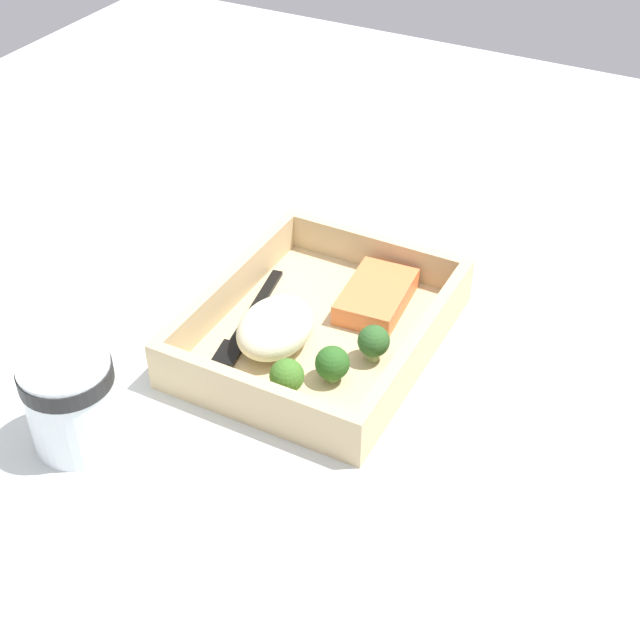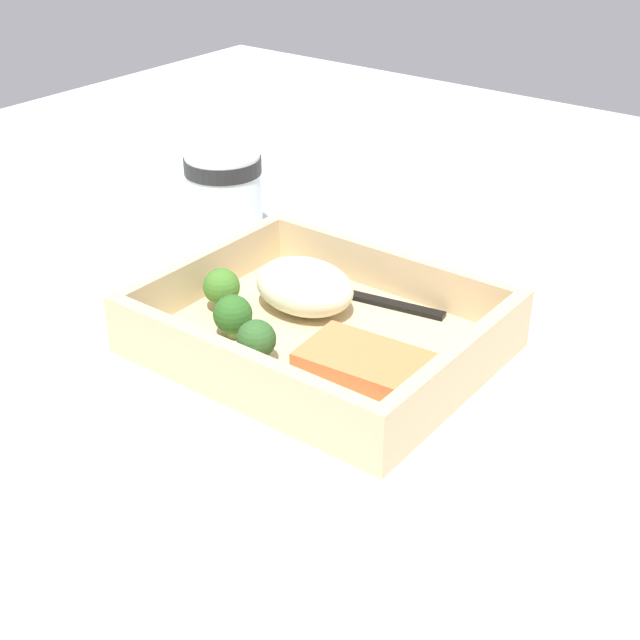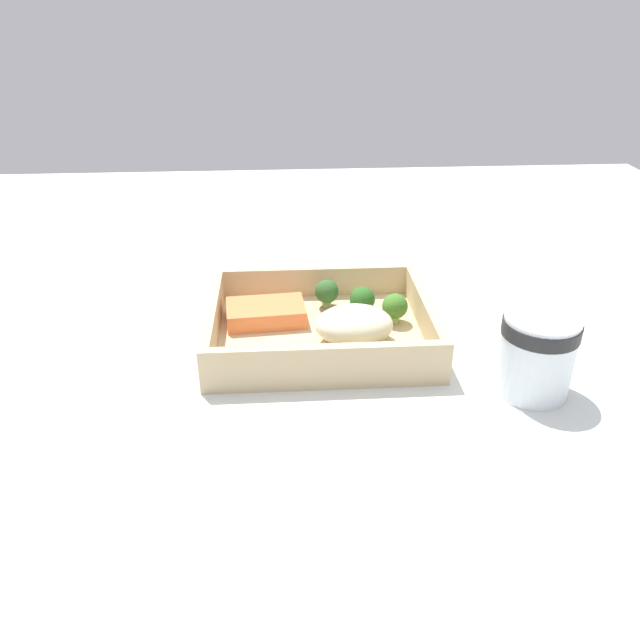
# 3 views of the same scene
# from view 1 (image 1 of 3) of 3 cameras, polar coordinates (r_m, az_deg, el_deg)

# --- Properties ---
(ground_plane) EXTENTS (1.60, 1.60, 0.02)m
(ground_plane) POSITION_cam_1_polar(r_m,az_deg,el_deg) (0.89, 0.00, -1.86)
(ground_plane) COLOR silver
(takeout_tray) EXTENTS (0.27, 0.22, 0.01)m
(takeout_tray) POSITION_cam_1_polar(r_m,az_deg,el_deg) (0.88, 0.00, -1.07)
(takeout_tray) COLOR #CCB284
(takeout_tray) RESTS_ON ground_plane
(tray_rim) EXTENTS (0.27, 0.22, 0.04)m
(tray_rim) POSITION_cam_1_polar(r_m,az_deg,el_deg) (0.87, 0.00, 0.24)
(tray_rim) COLOR #CCB284
(tray_rim) RESTS_ON takeout_tray
(salmon_fillet) EXTENTS (0.10, 0.07, 0.02)m
(salmon_fillet) POSITION_cam_1_polar(r_m,az_deg,el_deg) (0.91, 3.62, 1.53)
(salmon_fillet) COLOR #F27B43
(salmon_fillet) RESTS_ON takeout_tray
(mashed_potatoes) EXTENTS (0.09, 0.07, 0.04)m
(mashed_potatoes) POSITION_cam_1_polar(r_m,az_deg,el_deg) (0.85, -2.86, -0.49)
(mashed_potatoes) COLOR #EAE7C3
(mashed_potatoes) RESTS_ON takeout_tray
(broccoli_floret_1) EXTENTS (0.03, 0.03, 0.04)m
(broccoli_floret_1) POSITION_cam_1_polar(r_m,az_deg,el_deg) (0.81, 0.80, -2.81)
(broccoli_floret_1) COLOR #789B55
(broccoli_floret_1) RESTS_ON takeout_tray
(broccoli_floret_2) EXTENTS (0.03, 0.03, 0.04)m
(broccoli_floret_2) POSITION_cam_1_polar(r_m,az_deg,el_deg) (0.80, -2.13, -3.64)
(broccoli_floret_2) COLOR #8AA763
(broccoli_floret_2) RESTS_ON takeout_tray
(broccoli_floret_3) EXTENTS (0.03, 0.03, 0.04)m
(broccoli_floret_3) POSITION_cam_1_polar(r_m,az_deg,el_deg) (0.83, 3.45, -1.40)
(broccoli_floret_3) COLOR #8AA063
(broccoli_floret_3) RESTS_ON takeout_tray
(fork) EXTENTS (0.16, 0.04, 0.00)m
(fork) POSITION_cam_1_polar(r_m,az_deg,el_deg) (0.89, -4.66, -0.12)
(fork) COLOR black
(fork) RESTS_ON takeout_tray
(paper_cup) EXTENTS (0.08, 0.08, 0.09)m
(paper_cup) POSITION_cam_1_polar(r_m,az_deg,el_deg) (0.78, -15.66, -4.84)
(paper_cup) COLOR white
(paper_cup) RESTS_ON ground_plane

